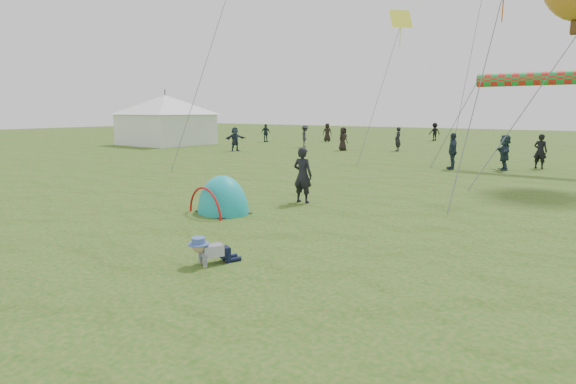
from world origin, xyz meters
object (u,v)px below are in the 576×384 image
Objects in this scene: popup_tent at (223,212)px; crawling_toddler at (209,250)px; standing_adult at (303,175)px; event_marquee at (166,118)px.

crawling_toddler is at bearing -36.95° from popup_tent.
popup_tent reaches higher than crawling_toddler.
event_marquee reaches higher than standing_adult.
standing_adult is (1.04, 2.46, 0.86)m from popup_tent.
standing_adult is at bearing 79.58° from popup_tent.
popup_tent is 1.22× the size of standing_adult.
popup_tent is at bearing 155.15° from crawling_toddler.
popup_tent is at bearing 63.97° from standing_adult.
popup_tent is 27.46m from event_marquee.
standing_adult reaches higher than popup_tent.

